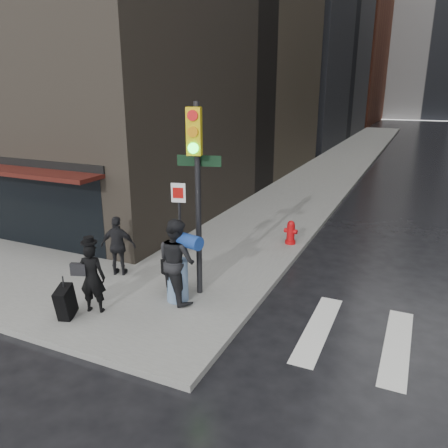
{
  "coord_description": "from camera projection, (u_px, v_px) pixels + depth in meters",
  "views": [
    {
      "loc": [
        5.11,
        -7.42,
        4.97
      ],
      "look_at": [
        0.22,
        3.26,
        1.3
      ],
      "focal_mm": 35.0,
      "sensor_mm": 36.0,
      "label": 1
    }
  ],
  "objects": [
    {
      "name": "bldg_left_far",
      "position": [
        307.0,
        32.0,
        65.05
      ],
      "size": [
        22.0,
        20.0,
        26.0
      ],
      "primitive_type": "cube",
      "color": "#5B2E1F",
      "rests_on": "ground"
    },
    {
      "name": "traffic_light",
      "position": [
        195.0,
        176.0,
        9.8
      ],
      "size": [
        1.11,
        0.63,
        4.55
      ],
      "rotation": [
        0.0,
        0.0,
        0.25
      ],
      "color": "black",
      "rests_on": "ground"
    },
    {
      "name": "man_greycoat",
      "position": [
        118.0,
        246.0,
        11.58
      ],
      "size": [
        1.02,
        0.67,
        1.62
      ],
      "rotation": [
        0.0,
        0.0,
        3.46
      ],
      "color": "black",
      "rests_on": "ground"
    },
    {
      "name": "sidewalk_left",
      "position": [
        350.0,
        155.0,
        33.37
      ],
      "size": [
        4.0,
        50.0,
        0.15
      ],
      "primitive_type": "cube",
      "color": "slate",
      "rests_on": "ground"
    },
    {
      "name": "fire_hydrant",
      "position": [
        291.0,
        233.0,
        14.04
      ],
      "size": [
        0.43,
        0.34,
        0.77
      ],
      "rotation": [
        0.0,
        0.0,
        -0.07
      ],
      "color": "#B00A0E",
      "rests_on": "ground"
    },
    {
      "name": "man_jeans",
      "position": [
        177.0,
        260.0,
        10.1
      ],
      "size": [
        1.37,
        1.2,
        2.01
      ],
      "rotation": [
        0.0,
        0.0,
        2.71
      ],
      "color": "black",
      "rests_on": "ground"
    },
    {
      "name": "ground",
      "position": [
        156.0,
        316.0,
        9.95
      ],
      "size": [
        140.0,
        140.0,
        0.0
      ],
      "primitive_type": "plane",
      "color": "black",
      "rests_on": "ground"
    },
    {
      "name": "man_overcoat",
      "position": [
        87.0,
        282.0,
        9.59
      ],
      "size": [
        0.91,
        1.13,
        1.8
      ],
      "rotation": [
        0.0,
        0.0,
        3.47
      ],
      "color": "black",
      "rests_on": "ground"
    }
  ]
}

